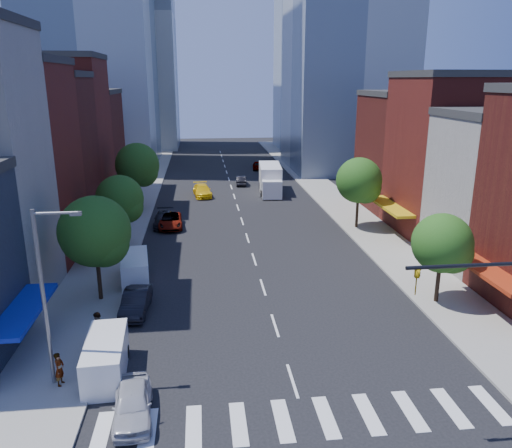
{
  "coord_description": "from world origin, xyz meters",
  "views": [
    {
      "loc": [
        -4.36,
        -21.89,
        14.83
      ],
      "look_at": [
        -0.56,
        11.69,
        5.0
      ],
      "focal_mm": 35.0,
      "sensor_mm": 36.0,
      "label": 1
    }
  ],
  "objects_px": {
    "parked_car_second": "(136,302)",
    "traffic_car_oncoming": "(241,180)",
    "cargo_van_far": "(135,269)",
    "taxi": "(202,191)",
    "parked_car_third": "(170,221)",
    "cargo_van_near": "(106,359)",
    "pedestrian_near": "(59,369)",
    "traffic_car_far": "(258,165)",
    "parked_car_rear": "(164,219)",
    "parked_car_front": "(133,403)",
    "pedestrian_far": "(98,328)",
    "box_truck": "(270,180)"
  },
  "relations": [
    {
      "from": "parked_car_second",
      "to": "traffic_car_oncoming",
      "type": "bearing_deg",
      "value": 78.84
    },
    {
      "from": "cargo_van_far",
      "to": "taxi",
      "type": "relative_size",
      "value": 0.96
    },
    {
      "from": "parked_car_third",
      "to": "cargo_van_near",
      "type": "distance_m",
      "value": 27.12
    },
    {
      "from": "cargo_van_near",
      "to": "pedestrian_near",
      "type": "relative_size",
      "value": 2.8
    },
    {
      "from": "traffic_car_far",
      "to": "parked_car_rear",
      "type": "bearing_deg",
      "value": 73.0
    },
    {
      "from": "parked_car_rear",
      "to": "parked_car_second",
      "type": "bearing_deg",
      "value": -91.64
    },
    {
      "from": "parked_car_front",
      "to": "pedestrian_far",
      "type": "xyz_separation_m",
      "value": [
        -2.77,
        6.78,
        0.37
      ]
    },
    {
      "from": "cargo_van_far",
      "to": "traffic_car_oncoming",
      "type": "bearing_deg",
      "value": 65.86
    },
    {
      "from": "traffic_car_oncoming",
      "to": "box_truck",
      "type": "height_order",
      "value": "box_truck"
    },
    {
      "from": "parked_car_second",
      "to": "pedestrian_far",
      "type": "bearing_deg",
      "value": -109.01
    },
    {
      "from": "parked_car_rear",
      "to": "pedestrian_far",
      "type": "xyz_separation_m",
      "value": [
        -2.24,
        -24.39,
        0.36
      ]
    },
    {
      "from": "cargo_van_near",
      "to": "box_truck",
      "type": "bearing_deg",
      "value": 67.95
    },
    {
      "from": "traffic_car_oncoming",
      "to": "box_truck",
      "type": "distance_m",
      "value": 6.61
    },
    {
      "from": "cargo_van_far",
      "to": "pedestrian_far",
      "type": "height_order",
      "value": "cargo_van_far"
    },
    {
      "from": "parked_car_second",
      "to": "cargo_van_near",
      "type": "distance_m",
      "value": 7.42
    },
    {
      "from": "parked_car_rear",
      "to": "traffic_car_oncoming",
      "type": "xyz_separation_m",
      "value": [
        9.76,
        20.19,
        -0.07
      ]
    },
    {
      "from": "traffic_car_oncoming",
      "to": "cargo_van_far",
      "type": "bearing_deg",
      "value": 75.38
    },
    {
      "from": "traffic_car_oncoming",
      "to": "pedestrian_near",
      "type": "distance_m",
      "value": 50.33
    },
    {
      "from": "parked_car_second",
      "to": "cargo_van_far",
      "type": "xyz_separation_m",
      "value": [
        -0.64,
        5.28,
        0.28
      ]
    },
    {
      "from": "parked_car_rear",
      "to": "cargo_van_near",
      "type": "relative_size",
      "value": 1.03
    },
    {
      "from": "cargo_van_near",
      "to": "pedestrian_far",
      "type": "xyz_separation_m",
      "value": [
        -1.01,
        3.32,
        0.08
      ]
    },
    {
      "from": "pedestrian_far",
      "to": "cargo_van_far",
      "type": "bearing_deg",
      "value": 165.23
    },
    {
      "from": "parked_car_rear",
      "to": "traffic_car_far",
      "type": "relative_size",
      "value": 1.19
    },
    {
      "from": "cargo_van_near",
      "to": "parked_car_third",
      "type": "bearing_deg",
      "value": 82.88
    },
    {
      "from": "pedestrian_far",
      "to": "taxi",
      "type": "bearing_deg",
      "value": 161.95
    },
    {
      "from": "traffic_car_far",
      "to": "pedestrian_far",
      "type": "xyz_separation_m",
      "value": [
        -15.96,
        -57.28,
        0.37
      ]
    },
    {
      "from": "parked_car_rear",
      "to": "pedestrian_near",
      "type": "height_order",
      "value": "pedestrian_near"
    },
    {
      "from": "parked_car_second",
      "to": "box_truck",
      "type": "bearing_deg",
      "value": 71.55
    },
    {
      "from": "pedestrian_far",
      "to": "traffic_car_oncoming",
      "type": "bearing_deg",
      "value": 156.37
    },
    {
      "from": "traffic_car_oncoming",
      "to": "taxi",
      "type": "bearing_deg",
      "value": 52.61
    },
    {
      "from": "cargo_van_near",
      "to": "traffic_car_far",
      "type": "distance_m",
      "value": 62.42
    },
    {
      "from": "parked_car_front",
      "to": "cargo_van_near",
      "type": "height_order",
      "value": "cargo_van_near"
    },
    {
      "from": "traffic_car_oncoming",
      "to": "pedestrian_near",
      "type": "relative_size",
      "value": 2.29
    },
    {
      "from": "parked_car_second",
      "to": "taxi",
      "type": "relative_size",
      "value": 0.86
    },
    {
      "from": "parked_car_second",
      "to": "parked_car_third",
      "type": "xyz_separation_m",
      "value": [
        1.23,
        19.66,
        -0.02
      ]
    },
    {
      "from": "parked_car_front",
      "to": "parked_car_third",
      "type": "xyz_separation_m",
      "value": [
        0.11,
        30.51,
        -0.01
      ]
    },
    {
      "from": "box_truck",
      "to": "taxi",
      "type": "bearing_deg",
      "value": -167.51
    },
    {
      "from": "taxi",
      "to": "parked_car_second",
      "type": "bearing_deg",
      "value": -103.85
    },
    {
      "from": "pedestrian_near",
      "to": "cargo_van_near",
      "type": "bearing_deg",
      "value": -61.31
    },
    {
      "from": "cargo_van_far",
      "to": "pedestrian_near",
      "type": "bearing_deg",
      "value": -105.86
    },
    {
      "from": "cargo_van_near",
      "to": "pedestrian_near",
      "type": "bearing_deg",
      "value": -165.22
    },
    {
      "from": "parked_car_front",
      "to": "cargo_van_far",
      "type": "relative_size",
      "value": 0.84
    },
    {
      "from": "traffic_car_oncoming",
      "to": "pedestrian_far",
      "type": "height_order",
      "value": "pedestrian_far"
    },
    {
      "from": "parked_car_third",
      "to": "cargo_van_near",
      "type": "height_order",
      "value": "cargo_van_near"
    },
    {
      "from": "parked_car_second",
      "to": "parked_car_rear",
      "type": "xyz_separation_m",
      "value": [
        0.58,
        20.33,
        -0.01
      ]
    },
    {
      "from": "parked_car_rear",
      "to": "box_truck",
      "type": "height_order",
      "value": "box_truck"
    },
    {
      "from": "traffic_car_far",
      "to": "box_truck",
      "type": "relative_size",
      "value": 0.46
    },
    {
      "from": "traffic_car_oncoming",
      "to": "traffic_car_far",
      "type": "xyz_separation_m",
      "value": [
        3.96,
        12.7,
        0.06
      ]
    },
    {
      "from": "cargo_van_far",
      "to": "parked_car_rear",
      "type": "bearing_deg",
      "value": 78.54
    },
    {
      "from": "parked_car_second",
      "to": "parked_car_third",
      "type": "relative_size",
      "value": 0.87
    }
  ]
}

